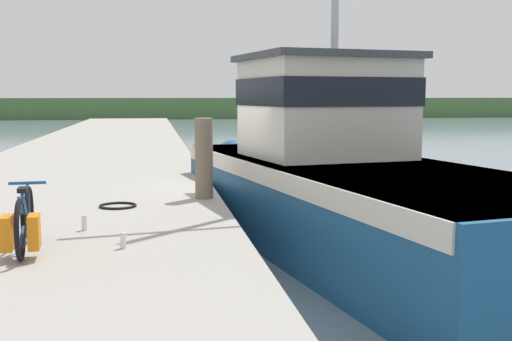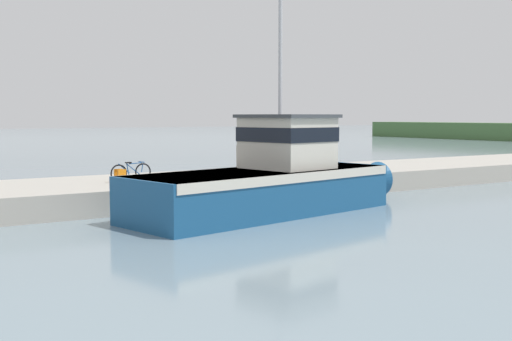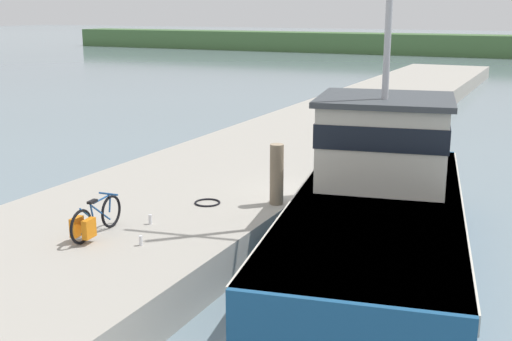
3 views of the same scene
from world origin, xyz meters
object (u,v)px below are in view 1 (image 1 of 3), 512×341
object	(u,v)px
water_bottle_by_bike	(84,223)
fishing_boat_main	(342,178)
bicycle_touring	(24,223)
water_bottle_on_curb	(123,240)
mooring_post	(204,158)

from	to	relation	value
water_bottle_by_bike	fishing_boat_main	bearing A→B (deg)	28.18
bicycle_touring	water_bottle_on_curb	xyz separation A→B (m)	(1.12, 0.04, -0.25)
bicycle_touring	water_bottle_on_curb	world-z (taller)	bicycle_touring
bicycle_touring	mooring_post	bearing A→B (deg)	52.11
fishing_boat_main	water_bottle_on_curb	size ratio (longest dim) A/B	61.80
mooring_post	water_bottle_on_curb	bearing A→B (deg)	-109.14
mooring_post	water_bottle_by_bike	xyz separation A→B (m)	(-1.81, -2.48, -0.60)
fishing_boat_main	mooring_post	world-z (taller)	fishing_boat_main
mooring_post	water_bottle_by_bike	world-z (taller)	mooring_post
mooring_post	water_bottle_on_curb	size ratio (longest dim) A/B	7.27
fishing_boat_main	mooring_post	size ratio (longest dim) A/B	8.50
fishing_boat_main	water_bottle_by_bike	distance (m)	4.85
water_bottle_on_curb	water_bottle_by_bike	bearing A→B (deg)	116.49
fishing_boat_main	bicycle_touring	xyz separation A→B (m)	(-4.82, -3.46, 0.01)
fishing_boat_main	bicycle_touring	size ratio (longest dim) A/B	7.02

